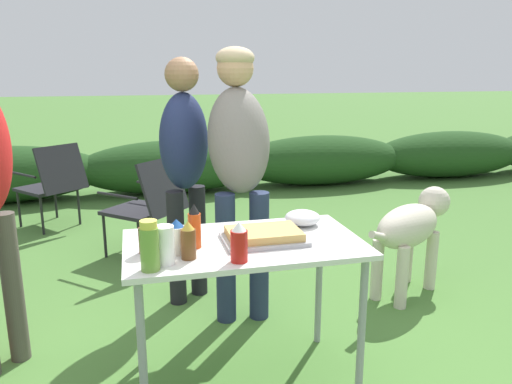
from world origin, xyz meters
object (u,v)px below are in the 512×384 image
dog (412,227)px  camp_chair_near_hedge (53,182)px  mixing_bowl (303,218)px  plate_stack (172,237)px  ketchup_bottle (239,243)px  mayo_bottle (177,237)px  camp_chair_green_behind_table (148,202)px  food_tray (264,236)px  hot_sauce_bottle (194,227)px  folding_table (244,257)px  beer_bottle (188,241)px  paper_cup_stack (165,245)px  relish_jar (150,246)px  bbq_sauce_bottle (147,238)px  standing_person_in_dark_puffer (185,159)px  standing_person_in_navy_coat (239,152)px

dog → camp_chair_near_hedge: size_ratio=1.09×
mixing_bowl → plate_stack: bearing=-173.7°
dog → ketchup_bottle: bearing=-86.6°
mayo_bottle → dog: 1.90m
plate_stack → camp_chair_green_behind_table: (-0.06, 1.77, -0.28)m
food_tray → camp_chair_green_behind_table: 1.98m
camp_chair_near_hedge → mixing_bowl: bearing=-99.7°
mixing_bowl → hot_sauce_bottle: size_ratio=0.90×
folding_table → beer_bottle: beer_bottle is taller
beer_bottle → ketchup_bottle: bearing=-22.9°
paper_cup_stack → relish_jar: 0.08m
camp_chair_near_hedge → dog: bearing=-79.8°
relish_jar → mayo_bottle: size_ratio=1.32×
folding_table → relish_jar: 0.53m
food_tray → camp_chair_near_hedge: bearing=114.7°
bbq_sauce_bottle → camp_chair_green_behind_table: (0.06, 1.92, -0.34)m
folding_table → camp_chair_green_behind_table: 1.93m
plate_stack → beer_bottle: 0.27m
hot_sauce_bottle → mayo_bottle: (-0.09, -0.06, -0.02)m
mayo_bottle → bbq_sauce_bottle: bearing=162.0°
relish_jar → ketchup_bottle: size_ratio=1.20×
hot_sauce_bottle → dog: hot_sauce_bottle is taller
bbq_sauce_bottle → camp_chair_green_behind_table: 1.95m
camp_chair_green_behind_table → hot_sauce_bottle: bearing=-132.5°
bbq_sauce_bottle → standing_person_in_dark_puffer: bearing=75.1°
food_tray → camp_chair_green_behind_table: size_ratio=0.46×
food_tray → folding_table: bearing=168.9°
ketchup_bottle → mayo_bottle: size_ratio=1.10×
camp_chair_green_behind_table → mixing_bowl: bearing=-113.6°
plate_stack → hot_sauce_bottle: hot_sauce_bottle is taller
folding_table → standing_person_in_navy_coat: (0.14, 0.76, 0.37)m
folding_table → mixing_bowl: (0.35, 0.18, 0.11)m
standing_person_in_navy_coat → dog: 1.34m
relish_jar → bbq_sauce_bottle: relish_jar is taller
standing_person_in_navy_coat → bbq_sauce_bottle: bearing=-122.3°
plate_stack → mixing_bowl: 0.68m
standing_person_in_navy_coat → camp_chair_near_hedge: (-1.39, 2.14, -0.57)m
relish_jar → dog: (1.79, 1.00, -0.37)m
folding_table → standing_person_in_dark_puffer: bearing=98.8°
beer_bottle → standing_person_in_navy_coat: size_ratio=0.10×
plate_stack → dog: size_ratio=0.25×
relish_jar → hot_sauce_bottle: size_ratio=1.02×
ketchup_bottle → mayo_bottle: (-0.24, 0.16, -0.01)m
paper_cup_stack → standing_person_in_navy_coat: (0.52, 0.95, 0.21)m
folding_table → relish_jar: bearing=-150.8°
mixing_bowl → bbq_sauce_bottle: bbq_sauce_bottle is taller
standing_person_in_dark_puffer → food_tray: bearing=-111.6°
ketchup_bottle → mayo_bottle: ketchup_bottle is taller
plate_stack → beer_bottle: (0.05, -0.26, 0.07)m
plate_stack → standing_person_in_navy_coat: size_ratio=0.14×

